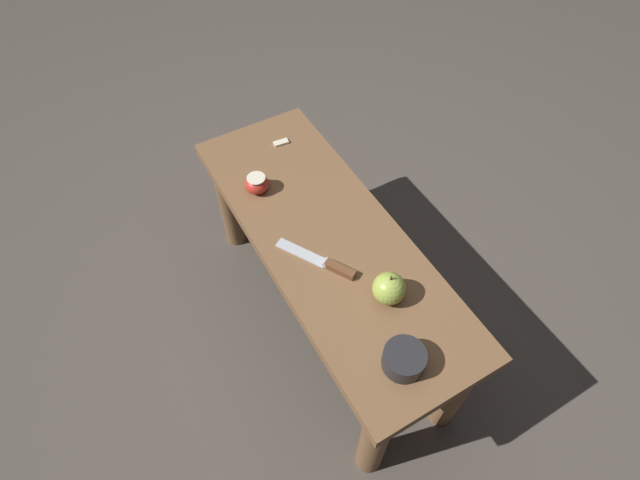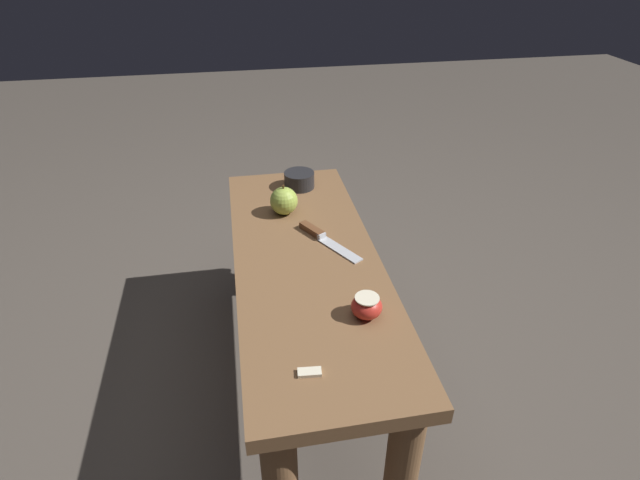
% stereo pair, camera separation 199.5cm
% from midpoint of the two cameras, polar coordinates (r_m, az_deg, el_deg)
% --- Properties ---
extents(ground_plane, '(8.00, 8.00, 0.00)m').
position_cam_midpoint_polar(ground_plane, '(1.46, 11.15, -39.94)').
color(ground_plane, '#4C443D').
extents(wooden_bench, '(1.10, 0.40, 0.48)m').
position_cam_midpoint_polar(wooden_bench, '(1.10, 15.09, -40.67)').
color(wooden_bench, brown).
rests_on(wooden_bench, ground_plane).
extents(knife, '(0.22, 0.15, 0.02)m').
position_cam_midpoint_polar(knife, '(0.99, 18.32, -46.95)').
color(knife, '#B7BABF').
rests_on(knife, wooden_bench).
extents(apple_whole, '(0.09, 0.09, 0.10)m').
position_cam_midpoint_polar(apple_whole, '(1.03, 33.69, -49.67)').
color(apple_whole, '#9EB747').
rests_on(apple_whole, wooden_bench).
extents(apple_cut, '(0.07, 0.07, 0.05)m').
position_cam_midpoint_polar(apple_cut, '(0.94, 0.03, -31.51)').
color(apple_cut, red).
rests_on(apple_cut, wooden_bench).
extents(apple_slice_near_knife, '(0.03, 0.05, 0.01)m').
position_cam_midpoint_polar(apple_slice_near_knife, '(1.00, 3.82, -19.50)').
color(apple_slice_near_knife, beige).
rests_on(apple_slice_near_knife, wooden_bench).
extents(bowl, '(0.10, 0.10, 0.05)m').
position_cam_midpoint_polar(bowl, '(1.12, 40.65, -57.48)').
color(bowl, '#232326').
rests_on(bowl, wooden_bench).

